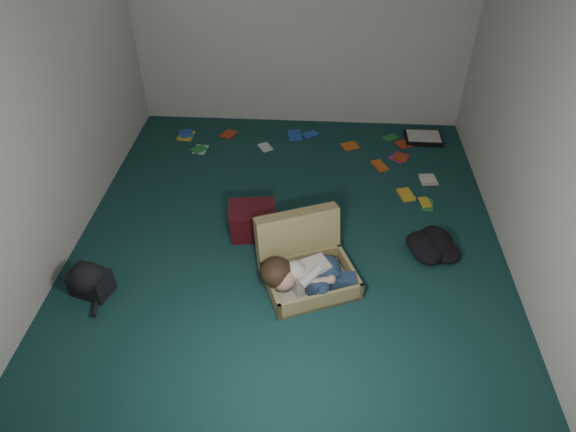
# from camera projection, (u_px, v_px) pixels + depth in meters

# --- Properties ---
(floor) EXTENTS (4.50, 4.50, 0.00)m
(floor) POSITION_uv_depth(u_px,v_px,m) (289.00, 234.00, 4.96)
(floor) COLOR #153C3C
(floor) RESTS_ON ground
(wall_back) EXTENTS (4.50, 0.00, 4.50)m
(wall_back) POSITION_uv_depth(u_px,v_px,m) (302.00, 19.00, 5.87)
(wall_back) COLOR silver
(wall_back) RESTS_ON ground
(wall_front) EXTENTS (4.50, 0.00, 4.50)m
(wall_front) POSITION_uv_depth(u_px,v_px,m) (259.00, 343.00, 2.39)
(wall_front) COLOR silver
(wall_front) RESTS_ON ground
(wall_left) EXTENTS (0.00, 4.50, 4.50)m
(wall_left) POSITION_uv_depth(u_px,v_px,m) (48.00, 106.00, 4.23)
(wall_left) COLOR silver
(wall_left) RESTS_ON ground
(wall_right) EXTENTS (0.00, 4.50, 4.50)m
(wall_right) POSITION_uv_depth(u_px,v_px,m) (543.00, 121.00, 4.03)
(wall_right) COLOR silver
(wall_right) RESTS_ON ground
(suitcase) EXTENTS (0.96, 0.95, 0.55)m
(suitcase) POSITION_uv_depth(u_px,v_px,m) (305.00, 262.00, 4.43)
(suitcase) COLOR tan
(suitcase) RESTS_ON floor
(person) EXTENTS (0.83, 0.43, 0.34)m
(person) POSITION_uv_depth(u_px,v_px,m) (307.00, 275.00, 4.25)
(person) COLOR silver
(person) RESTS_ON suitcase
(maroon_bin) EXTENTS (0.48, 0.40, 0.30)m
(maroon_bin) POSITION_uv_depth(u_px,v_px,m) (253.00, 221.00, 4.88)
(maroon_bin) COLOR #400D13
(maroon_bin) RESTS_ON floor
(backpack) EXTENTS (0.48, 0.43, 0.24)m
(backpack) POSITION_uv_depth(u_px,v_px,m) (90.00, 282.00, 4.31)
(backpack) COLOR black
(backpack) RESTS_ON floor
(clothing_pile) EXTENTS (0.53, 0.47, 0.15)m
(clothing_pile) POSITION_uv_depth(u_px,v_px,m) (434.00, 246.00, 4.72)
(clothing_pile) COLOR black
(clothing_pile) RESTS_ON floor
(paper_tray) EXTENTS (0.44, 0.33, 0.06)m
(paper_tray) POSITION_uv_depth(u_px,v_px,m) (423.00, 138.00, 6.30)
(paper_tray) COLOR black
(paper_tray) RESTS_ON floor
(book_scatter) EXTENTS (3.05, 1.57, 0.02)m
(book_scatter) POSITION_uv_depth(u_px,v_px,m) (331.00, 154.00, 6.06)
(book_scatter) COLOR gold
(book_scatter) RESTS_ON floor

